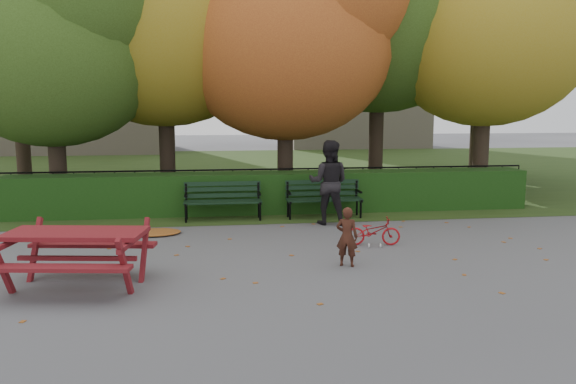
{
  "coord_description": "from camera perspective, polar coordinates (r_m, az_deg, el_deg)",
  "views": [
    {
      "loc": [
        -1.52,
        -9.34,
        2.61
      ],
      "look_at": [
        -0.09,
        1.23,
        1.0
      ],
      "focal_mm": 35.0,
      "sensor_mm": 36.0,
      "label": 1
    }
  ],
  "objects": [
    {
      "name": "tree_b",
      "position": [
        16.35,
        -11.4,
        18.25
      ],
      "size": [
        6.72,
        6.4,
        8.79
      ],
      "color": "black",
      "rests_on": "ground"
    },
    {
      "name": "tree_a",
      "position": [
        15.48,
        -22.13,
        15.06
      ],
      "size": [
        5.88,
        5.6,
        7.48
      ],
      "color": "black",
      "rests_on": "ground"
    },
    {
      "name": "tree_e",
      "position": [
        17.3,
        20.98,
        16.25
      ],
      "size": [
        6.09,
        5.8,
        8.16
      ],
      "color": "black",
      "rests_on": "ground"
    },
    {
      "name": "bicycle",
      "position": [
        10.85,
        8.66,
        -3.98
      ],
      "size": [
        1.06,
        0.49,
        0.54
      ],
      "primitive_type": "imported",
      "rotation": [
        0.0,
        0.0,
        1.43
      ],
      "color": "#A70F15",
      "rests_on": "ground"
    },
    {
      "name": "iron_fence",
      "position": [
        14.87,
        -1.75,
        0.56
      ],
      "size": [
        14.0,
        0.04,
        1.02
      ],
      "color": "black",
      "rests_on": "ground"
    },
    {
      "name": "building_right",
      "position": [
        38.69,
        6.76,
        13.55
      ],
      "size": [
        9.0,
        6.0,
        12.0
      ],
      "primitive_type": "cube",
      "color": "#A0917D",
      "rests_on": "ground"
    },
    {
      "name": "leaf_scatter",
      "position": [
        10.1,
        1.24,
        -6.36
      ],
      "size": [
        9.0,
        5.7,
        0.01
      ],
      "primitive_type": null,
      "color": "maroon",
      "rests_on": "ground"
    },
    {
      "name": "leaf_pile",
      "position": [
        12.03,
        -13.45,
        -4.0
      ],
      "size": [
        1.23,
        0.95,
        0.08
      ],
      "primitive_type": "ellipsoid",
      "rotation": [
        0.0,
        0.0,
        -0.18
      ],
      "color": "maroon",
      "rests_on": "ground"
    },
    {
      "name": "hedge",
      "position": [
        14.09,
        -1.41,
        -0.04
      ],
      "size": [
        13.0,
        0.9,
        1.0
      ],
      "primitive_type": "cube",
      "color": "#14330E",
      "rests_on": "ground"
    },
    {
      "name": "picnic_table",
      "position": [
        8.73,
        -20.7,
        -4.94
      ],
      "size": [
        2.18,
        1.86,
        0.96
      ],
      "rotation": [
        0.0,
        0.0,
        -0.15
      ],
      "color": "maroon",
      "rests_on": "ground"
    },
    {
      "name": "building_left",
      "position": [
        36.45,
        -20.26,
        15.78
      ],
      "size": [
        10.0,
        7.0,
        15.0
      ],
      "primitive_type": "cube",
      "color": "#A0917D",
      "rests_on": "ground"
    },
    {
      "name": "tree_f",
      "position": [
        19.65,
        -25.34,
        16.81
      ],
      "size": [
        6.93,
        6.6,
        9.19
      ],
      "color": "black",
      "rests_on": "ground"
    },
    {
      "name": "adult",
      "position": [
        12.62,
        4.15,
        0.98
      ],
      "size": [
        1.1,
        0.97,
        1.89
      ],
      "primitive_type": "imported",
      "rotation": [
        0.0,
        0.0,
        2.82
      ],
      "color": "black",
      "rests_on": "ground"
    },
    {
      "name": "bench_left",
      "position": [
        13.21,
        -6.64,
        -0.58
      ],
      "size": [
        1.8,
        0.57,
        0.88
      ],
      "color": "black",
      "rests_on": "ground"
    },
    {
      "name": "child",
      "position": [
        9.34,
        6.01,
        -4.54
      ],
      "size": [
        0.43,
        0.36,
        1.0
      ],
      "primitive_type": "imported",
      "rotation": [
        0.0,
        0.0,
        2.74
      ],
      "color": "#3B1C13",
      "rests_on": "ground"
    },
    {
      "name": "ground",
      "position": [
        9.82,
        1.51,
        -6.84
      ],
      "size": [
        90.0,
        90.0,
        0.0
      ],
      "primitive_type": "plane",
      "color": "#5F5F63",
      "rests_on": "ground"
    },
    {
      "name": "bench_right",
      "position": [
        13.47,
        3.62,
        -0.37
      ],
      "size": [
        1.8,
        0.57,
        0.88
      ],
      "color": "black",
      "rests_on": "ground"
    },
    {
      "name": "tree_c",
      "position": [
        15.64,
        1.09,
        16.72
      ],
      "size": [
        6.3,
        6.0,
        8.0
      ],
      "color": "black",
      "rests_on": "ground"
    },
    {
      "name": "tree_g",
      "position": [
        21.67,
        20.17,
        15.4
      ],
      "size": [
        6.3,
        6.0,
        8.55
      ],
      "color": "black",
      "rests_on": "ground"
    },
    {
      "name": "grass_strip",
      "position": [
        23.54,
        -3.95,
        2.21
      ],
      "size": [
        90.0,
        90.0,
        0.0
      ],
      "primitive_type": "plane",
      "color": "#243B14",
      "rests_on": "ground"
    }
  ]
}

